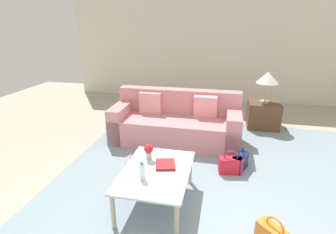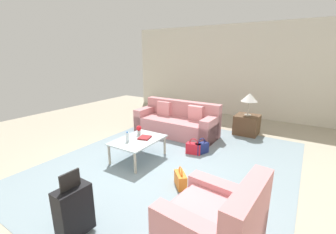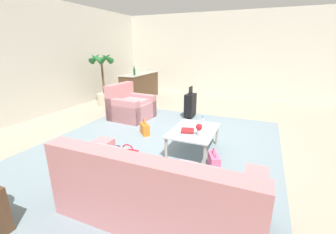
% 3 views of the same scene
% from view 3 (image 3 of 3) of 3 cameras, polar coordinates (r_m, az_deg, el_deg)
% --- Properties ---
extents(ground_plane, '(12.00, 12.00, 0.00)m').
position_cam_3_polar(ground_plane, '(4.69, 1.93, -5.83)').
color(ground_plane, '#A89E89').
extents(wall_back, '(10.24, 0.12, 3.10)m').
position_cam_3_polar(wall_back, '(6.90, -32.09, 12.39)').
color(wall_back, beige).
rests_on(wall_back, ground).
extents(wall_right, '(0.12, 8.00, 3.10)m').
position_cam_3_polar(wall_right, '(9.21, 13.91, 15.12)').
color(wall_right, beige).
rests_on(wall_right, ground).
extents(area_rug, '(5.20, 4.40, 0.01)m').
position_cam_3_polar(area_rug, '(4.26, -3.56, -8.29)').
color(area_rug, gray).
rests_on(area_rug, ground).
extents(couch, '(0.89, 2.21, 0.88)m').
position_cam_3_polar(couch, '(2.57, -3.52, -19.54)').
color(couch, '#C67F84').
rests_on(couch, ground).
extents(armchair, '(1.04, 1.03, 0.91)m').
position_cam_3_polar(armchair, '(6.08, -9.76, 2.46)').
color(armchair, '#C67F84').
rests_on(armchair, ground).
extents(coffee_table, '(1.08, 0.76, 0.44)m').
position_cam_3_polar(coffee_table, '(4.04, 6.56, -3.91)').
color(coffee_table, silver).
rests_on(coffee_table, ground).
extents(water_bottle, '(0.06, 0.06, 0.20)m').
position_cam_3_polar(water_bottle, '(4.15, 8.75, -1.31)').
color(water_bottle, silver).
rests_on(water_bottle, coffee_table).
extents(coffee_table_book, '(0.29, 0.28, 0.03)m').
position_cam_3_polar(coffee_table_book, '(3.93, 4.97, -3.47)').
color(coffee_table_book, maroon).
rests_on(coffee_table_book, coffee_table).
extents(flower_vase, '(0.11, 0.11, 0.21)m').
position_cam_3_polar(flower_vase, '(3.74, 7.88, -2.90)').
color(flower_vase, '#B2B7BC').
rests_on(flower_vase, coffee_table).
extents(bar_console, '(1.90, 0.60, 0.93)m').
position_cam_3_polar(bar_console, '(8.35, -7.10, 7.90)').
color(bar_console, '#513823').
rests_on(bar_console, ground).
extents(wine_glass_leftmost, '(0.08, 0.08, 0.15)m').
position_cam_3_polar(wine_glass_leftmost, '(7.70, -9.45, 11.19)').
color(wine_glass_leftmost, silver).
rests_on(wine_glass_leftmost, bar_console).
extents(wine_glass_left_of_centre, '(0.08, 0.08, 0.15)m').
position_cam_3_polar(wine_glass_left_of_centre, '(8.28, -7.37, 11.71)').
color(wine_glass_left_of_centre, silver).
rests_on(wine_glass_left_of_centre, bar_console).
extents(wine_glass_right_of_centre, '(0.08, 0.08, 0.15)m').
position_cam_3_polar(wine_glass_right_of_centre, '(8.83, -5.03, 12.14)').
color(wine_glass_right_of_centre, silver).
rests_on(wine_glass_right_of_centre, bar_console).
extents(wine_bottle_green, '(0.07, 0.07, 0.30)m').
position_cam_3_polar(wine_bottle_green, '(7.76, -8.55, 11.35)').
color(wine_bottle_green, '#194C23').
rests_on(wine_bottle_green, bar_console).
extents(suitcase_black, '(0.41, 0.23, 0.85)m').
position_cam_3_polar(suitcase_black, '(6.07, 5.68, 3.14)').
color(suitcase_black, black).
rests_on(suitcase_black, ground).
extents(handbag_red, '(0.19, 0.34, 0.36)m').
position_cam_3_polar(handbag_red, '(3.78, -10.10, -9.94)').
color(handbag_red, red).
rests_on(handbag_red, ground).
extents(handbag_pink, '(0.35, 0.26, 0.36)m').
position_cam_3_polar(handbag_pink, '(3.67, 11.55, -10.95)').
color(handbag_pink, pink).
rests_on(handbag_pink, ground).
extents(handbag_navy, '(0.35, 0.26, 0.36)m').
position_cam_3_polar(handbag_navy, '(3.77, -12.82, -10.24)').
color(handbag_navy, navy).
rests_on(handbag_navy, ground).
extents(handbag_orange, '(0.33, 0.32, 0.36)m').
position_cam_3_polar(handbag_orange, '(4.95, -5.92, -2.99)').
color(handbag_orange, orange).
rests_on(handbag_orange, ground).
extents(potted_palm, '(0.64, 0.64, 1.71)m').
position_cam_3_polar(potted_palm, '(7.58, -16.15, 8.83)').
color(potted_palm, '#BCB299').
rests_on(potted_palm, ground).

